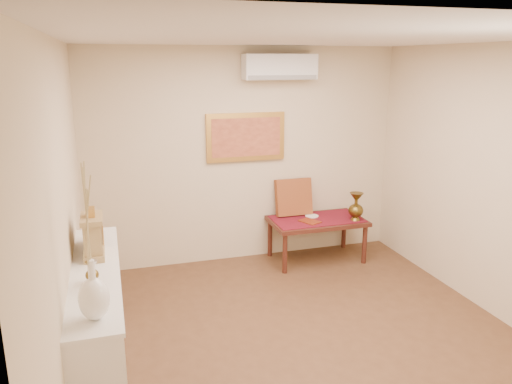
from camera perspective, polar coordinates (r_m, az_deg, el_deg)
name	(u,v)px	position (r m, az deg, el deg)	size (l,w,h in m)	color
floor	(312,345)	(4.81, 6.40, -17.03)	(4.50, 4.50, 0.00)	brown
ceiling	(322,38)	(4.09, 7.54, 17.10)	(4.50, 4.50, 0.00)	silver
wall_back	(245,156)	(6.32, -1.23, 4.09)	(4.00, 0.02, 2.70)	beige
wall_left	(65,226)	(3.93, -20.95, -3.66)	(0.02, 4.50, 2.70)	beige
wall_right	(509,187)	(5.36, 26.94, 0.48)	(0.02, 4.50, 2.70)	beige
white_vase	(89,244)	(3.14, -18.54, -5.65)	(0.19, 0.19, 0.99)	white
candlestick	(94,276)	(3.64, -18.04, -9.16)	(0.11, 0.11, 0.23)	silver
brass_urn_small	(92,269)	(3.79, -18.28, -8.35)	(0.10, 0.10, 0.22)	brown
table_cloth	(317,219)	(6.46, 7.00, -3.07)	(1.14, 0.59, 0.01)	maroon
brass_urn_tall	(356,203)	(6.43, 11.37, -1.29)	(0.19, 0.19, 0.43)	brown
plate	(312,216)	(6.54, 6.39, -2.74)	(0.17, 0.17, 0.01)	white
menu	(310,221)	(6.32, 6.17, -3.36)	(0.18, 0.25, 0.01)	maroon
cushion	(294,197)	(6.53, 4.32, -0.57)	(0.48, 0.10, 0.48)	maroon
display_ledge	(100,327)	(4.26, -17.43, -14.52)	(0.37, 2.02, 0.98)	white
mantel_clock	(93,236)	(4.26, -18.11, -4.75)	(0.17, 0.36, 0.41)	#A38854
wooden_chest	(93,231)	(4.54, -18.09, -4.25)	(0.16, 0.21, 0.24)	#A38854
low_table	(317,224)	(6.48, 6.98, -3.66)	(1.20, 0.70, 0.55)	#481E15
painting	(246,137)	(6.25, -1.17, 6.30)	(1.00, 0.06, 0.60)	#C08D3D
ac_unit	(280,67)	(6.20, 2.72, 14.09)	(0.90, 0.25, 0.30)	white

